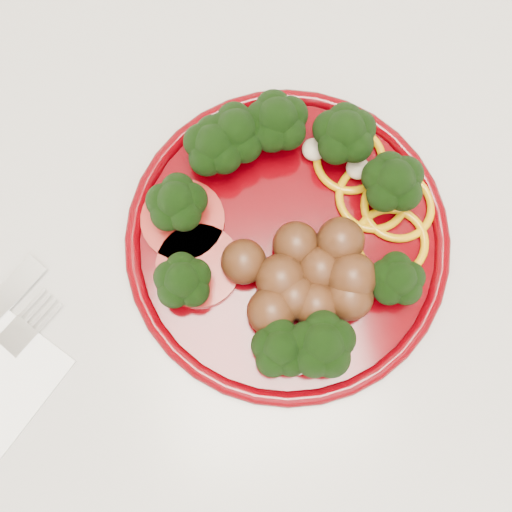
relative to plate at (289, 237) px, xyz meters
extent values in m
cube|color=white|center=(0.11, 0.01, -0.49)|extent=(2.40, 0.60, 0.87)
cube|color=#AFACA6|center=(0.11, 0.01, -0.04)|extent=(2.40, 0.60, 0.03)
cylinder|color=#4D0004|center=(0.00, 0.00, -0.02)|extent=(0.28, 0.28, 0.01)
torus|color=#4D0004|center=(0.00, 0.00, -0.01)|extent=(0.29, 0.29, 0.01)
sphere|color=#4E2813|center=(0.02, -0.03, 0.01)|extent=(0.04, 0.04, 0.04)
sphere|color=#4E2813|center=(-0.01, -0.04, 0.01)|extent=(0.04, 0.04, 0.04)
sphere|color=#4E2813|center=(-0.04, -0.02, 0.01)|extent=(0.04, 0.04, 0.04)
sphere|color=#4E2813|center=(0.04, -0.01, 0.01)|extent=(0.04, 0.04, 0.04)
sphere|color=#4E2813|center=(0.04, -0.05, 0.01)|extent=(0.04, 0.04, 0.04)
sphere|color=#4E2813|center=(0.00, -0.01, 0.01)|extent=(0.04, 0.04, 0.04)
sphere|color=#4E2813|center=(-0.03, -0.06, 0.01)|extent=(0.04, 0.04, 0.04)
sphere|color=#4E2813|center=(0.01, -0.06, 0.01)|extent=(0.04, 0.04, 0.04)
sphere|color=#4E2813|center=(0.04, -0.06, 0.01)|extent=(0.04, 0.04, 0.04)
sphere|color=#4E2813|center=(-0.01, -0.05, 0.01)|extent=(0.04, 0.04, 0.04)
torus|color=#C18707|center=(0.08, 0.02, -0.01)|extent=(0.07, 0.07, 0.01)
torus|color=#C18707|center=(0.09, -0.02, -0.01)|extent=(0.07, 0.07, 0.01)
torus|color=#C18707|center=(0.07, 0.06, -0.01)|extent=(0.07, 0.07, 0.01)
torus|color=#C18707|center=(0.10, 0.01, -0.01)|extent=(0.07, 0.07, 0.01)
cylinder|color=#720A07|center=(-0.09, 0.03, -0.01)|extent=(0.07, 0.07, 0.01)
cylinder|color=#720A07|center=(-0.08, -0.01, -0.01)|extent=(0.07, 0.07, 0.01)
torus|color=beige|center=(-0.01, -0.09, -0.01)|extent=(0.05, 0.05, 0.00)
torus|color=beige|center=(0.01, -0.10, -0.01)|extent=(0.05, 0.05, 0.00)
torus|color=beige|center=(-0.01, -0.08, -0.01)|extent=(0.06, 0.06, 0.00)
ellipsoid|color=#C6B793|center=(0.04, 0.08, -0.01)|extent=(0.02, 0.02, 0.01)
ellipsoid|color=#C6B793|center=(-0.03, 0.09, -0.01)|extent=(0.02, 0.02, 0.01)
ellipsoid|color=#C6B793|center=(0.07, 0.05, -0.01)|extent=(0.02, 0.02, 0.01)
cube|color=silver|center=(-0.24, -0.04, -0.02)|extent=(0.04, 0.04, 0.00)
cube|color=silver|center=(-0.22, -0.03, -0.02)|extent=(0.03, 0.02, 0.00)
cube|color=silver|center=(-0.22, -0.02, -0.02)|extent=(0.03, 0.02, 0.00)
cube|color=silver|center=(-0.23, -0.02, -0.02)|extent=(0.03, 0.02, 0.00)
cube|color=silver|center=(-0.23, -0.01, -0.02)|extent=(0.03, 0.02, 0.00)
camera|label=1|loc=(-0.05, -0.12, 0.53)|focal=45.00mm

